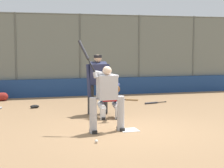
% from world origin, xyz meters
% --- Properties ---
extents(ground_plane, '(160.00, 160.00, 0.00)m').
position_xyz_m(ground_plane, '(0.00, 0.00, 0.00)').
color(ground_plane, '#93704C').
extents(home_plate_marker, '(0.43, 0.43, 0.01)m').
position_xyz_m(home_plate_marker, '(0.00, 0.00, 0.01)').
color(home_plate_marker, white).
rests_on(home_plate_marker, ground_plane).
extents(backstop_fence, '(15.55, 0.08, 3.38)m').
position_xyz_m(backstop_fence, '(0.00, -6.72, 1.78)').
color(backstop_fence, '#515651').
rests_on(backstop_fence, ground_plane).
extents(padding_wall, '(15.16, 0.18, 0.72)m').
position_xyz_m(padding_wall, '(0.00, -6.62, 0.36)').
color(padding_wall, navy).
rests_on(padding_wall, ground_plane).
extents(bleachers_beyond, '(10.83, 1.95, 1.16)m').
position_xyz_m(bleachers_beyond, '(1.83, -8.87, 0.38)').
color(bleachers_beyond, slate).
rests_on(bleachers_beyond, ground_plane).
extents(batter_at_plate, '(1.09, 0.61, 2.21)m').
position_xyz_m(batter_at_plate, '(0.58, 0.01, 0.87)').
color(batter_at_plate, '#B7B7BC').
rests_on(batter_at_plate, ground_plane).
extents(catcher_behind_plate, '(0.67, 0.80, 1.26)m').
position_xyz_m(catcher_behind_plate, '(0.08, -1.64, 0.66)').
color(catcher_behind_plate, silver).
rests_on(catcher_behind_plate, ground_plane).
extents(umpire_home, '(0.73, 0.48, 1.80)m').
position_xyz_m(umpire_home, '(0.26, -2.32, 0.97)').
color(umpire_home, '#333333').
rests_on(umpire_home, ground_plane).
extents(spare_bat_by_padding, '(0.72, 0.50, 0.07)m').
position_xyz_m(spare_bat_by_padding, '(-1.56, -4.76, 0.03)').
color(spare_bat_by_padding, black).
rests_on(spare_bat_by_padding, ground_plane).
extents(spare_bat_third_base_side, '(0.91, 0.25, 0.07)m').
position_xyz_m(spare_bat_third_base_side, '(-2.10, -3.79, 0.03)').
color(spare_bat_third_base_side, black).
rests_on(spare_bat_third_base_side, ground_plane).
extents(fielding_glove_on_dirt, '(0.30, 0.23, 0.11)m').
position_xyz_m(fielding_glove_on_dirt, '(2.06, -3.94, 0.05)').
color(fielding_glove_on_dirt, black).
rests_on(fielding_glove_on_dirt, ground_plane).
extents(baseball_loose, '(0.07, 0.07, 0.07)m').
position_xyz_m(baseball_loose, '(1.05, 0.98, 0.04)').
color(baseball_loose, white).
rests_on(baseball_loose, ground_plane).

